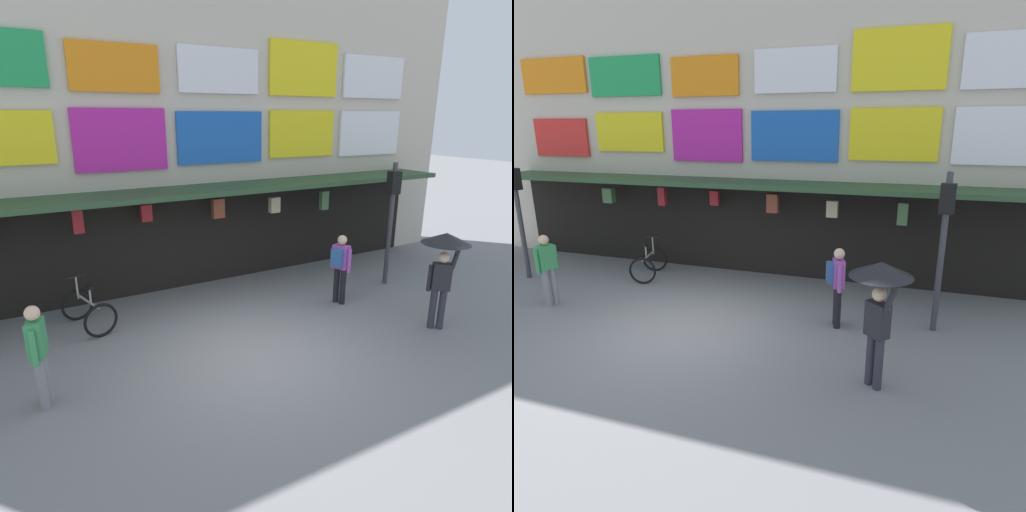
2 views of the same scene
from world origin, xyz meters
TOP-DOWN VIEW (x-y plane):
  - ground_plane at (0.00, 0.00)m, footprint 80.00×80.00m
  - shopfront at (0.00, 4.57)m, footprint 18.00×2.60m
  - traffic_light_far at (4.88, 1.58)m, footprint 0.30×0.34m
  - bicycle_parked at (-2.50, 2.64)m, footprint 1.01×1.31m
  - pedestrian_in_red at (2.94, 1.13)m, footprint 0.43×0.51m
  - pedestrian_in_purple at (-3.53, 0.20)m, footprint 0.30×0.52m
  - pedestrian_with_umbrella at (3.91, -0.89)m, footprint 0.96×0.96m

SIDE VIEW (x-z plane):
  - ground_plane at x=0.00m, z-range 0.00..0.00m
  - bicycle_parked at x=-2.50m, z-range -0.13..0.92m
  - pedestrian_in_purple at x=-3.53m, z-range 0.11..1.79m
  - pedestrian_in_red at x=2.94m, z-range 0.14..1.82m
  - pedestrian_with_umbrella at x=3.91m, z-range 0.60..2.68m
  - traffic_light_far at x=4.88m, z-range 0.54..3.74m
  - shopfront at x=0.00m, z-range -0.04..7.96m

